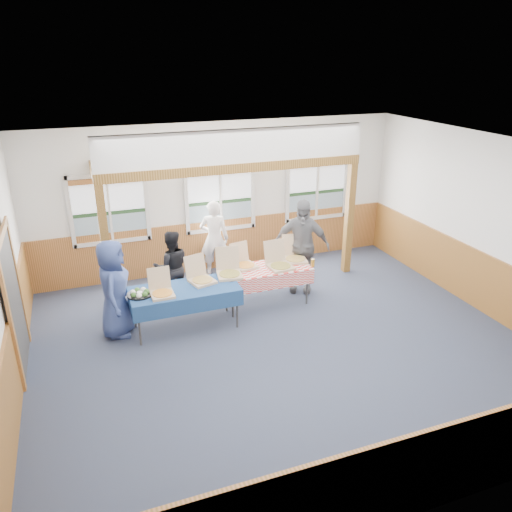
# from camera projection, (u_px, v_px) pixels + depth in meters

# --- Properties ---
(floor) EXTENTS (8.00, 8.00, 0.00)m
(floor) POSITION_uv_depth(u_px,v_px,m) (282.00, 345.00, 8.26)
(floor) COLOR #252B3D
(floor) RESTS_ON ground
(ceiling) EXTENTS (8.00, 8.00, 0.00)m
(ceiling) POSITION_uv_depth(u_px,v_px,m) (286.00, 151.00, 7.04)
(ceiling) COLOR white
(ceiling) RESTS_ON wall_back
(wall_back) EXTENTS (8.00, 0.00, 8.00)m
(wall_back) POSITION_uv_depth(u_px,v_px,m) (220.00, 198.00, 10.69)
(wall_back) COLOR silver
(wall_back) RESTS_ON floor
(wall_front) EXTENTS (8.00, 0.00, 8.00)m
(wall_front) POSITION_uv_depth(u_px,v_px,m) (433.00, 390.00, 4.61)
(wall_front) COLOR silver
(wall_front) RESTS_ON floor
(wall_right) EXTENTS (0.00, 8.00, 8.00)m
(wall_right) POSITION_uv_depth(u_px,v_px,m) (489.00, 226.00, 8.93)
(wall_right) COLOR silver
(wall_right) RESTS_ON floor
(wainscot_back) EXTENTS (7.98, 0.05, 1.10)m
(wainscot_back) POSITION_uv_depth(u_px,v_px,m) (221.00, 244.00, 11.07)
(wainscot_back) COLOR brown
(wainscot_back) RESTS_ON floor
(wainscot_front) EXTENTS (7.98, 0.05, 1.10)m
(wainscot_front) POSITION_uv_depth(u_px,v_px,m) (417.00, 474.00, 5.04)
(wainscot_front) COLOR brown
(wainscot_front) RESTS_ON floor
(wainscot_left) EXTENTS (0.05, 6.98, 1.10)m
(wainscot_left) POSITION_uv_depth(u_px,v_px,m) (14.00, 365.00, 6.78)
(wainscot_left) COLOR brown
(wainscot_left) RESTS_ON floor
(wainscot_right) EXTENTS (0.05, 6.98, 1.10)m
(wainscot_right) POSITION_uv_depth(u_px,v_px,m) (478.00, 280.00, 9.32)
(wainscot_right) COLOR brown
(wainscot_right) RESTS_ON floor
(cased_opening) EXTENTS (0.06, 1.30, 2.10)m
(cased_opening) POSITION_uv_depth(u_px,v_px,m) (13.00, 303.00, 7.38)
(cased_opening) COLOR #313131
(cased_opening) RESTS_ON wall_left
(window_left) EXTENTS (1.56, 0.10, 1.46)m
(window_left) POSITION_uv_depth(u_px,v_px,m) (109.00, 205.00, 9.89)
(window_left) COLOR silver
(window_left) RESTS_ON wall_back
(window_mid) EXTENTS (1.56, 0.10, 1.46)m
(window_mid) POSITION_uv_depth(u_px,v_px,m) (220.00, 195.00, 10.62)
(window_mid) COLOR silver
(window_mid) RESTS_ON wall_back
(window_right) EXTENTS (1.56, 0.10, 1.46)m
(window_right) POSITION_uv_depth(u_px,v_px,m) (317.00, 185.00, 11.36)
(window_right) COLOR silver
(window_right) RESTS_ON wall_back
(post_left) EXTENTS (0.15, 0.15, 2.40)m
(post_left) POSITION_uv_depth(u_px,v_px,m) (106.00, 249.00, 9.00)
(post_left) COLOR #583B13
(post_left) RESTS_ON floor
(post_right) EXTENTS (0.15, 0.15, 2.40)m
(post_right) POSITION_uv_depth(u_px,v_px,m) (349.00, 219.00, 10.60)
(post_right) COLOR #583B13
(post_right) RESTS_ON floor
(cross_beam) EXTENTS (5.15, 0.18, 0.18)m
(cross_beam) POSITION_uv_depth(u_px,v_px,m) (236.00, 168.00, 9.31)
(cross_beam) COLOR #583B13
(cross_beam) RESTS_ON post_left
(table_left) EXTENTS (2.03, 1.55, 0.76)m
(table_left) POSITION_uv_depth(u_px,v_px,m) (184.00, 291.00, 8.53)
(table_left) COLOR #313131
(table_left) RESTS_ON floor
(table_right) EXTENTS (1.75, 0.97, 0.76)m
(table_right) POSITION_uv_depth(u_px,v_px,m) (266.00, 271.00, 9.35)
(table_right) COLOR #313131
(table_right) RESTS_ON floor
(pizza_box_a) EXTENTS (0.38, 0.46, 0.41)m
(pizza_box_a) POSITION_uv_depth(u_px,v_px,m) (162.00, 291.00, 8.27)
(pizza_box_a) COLOR tan
(pizza_box_a) RESTS_ON table_left
(pizza_box_b) EXTENTS (0.51, 0.57, 0.44)m
(pizza_box_b) POSITION_uv_depth(u_px,v_px,m) (201.00, 278.00, 8.74)
(pizza_box_b) COLOR tan
(pizza_box_b) RESTS_ON table_left
(pizza_box_c) EXTENTS (0.51, 0.59, 0.47)m
(pizza_box_c) POSITION_uv_depth(u_px,v_px,m) (229.00, 272.00, 8.97)
(pizza_box_c) COLOR tan
(pizza_box_c) RESTS_ON table_right
(pizza_box_d) EXTENTS (0.47, 0.54, 0.42)m
(pizza_box_d) POSITION_uv_depth(u_px,v_px,m) (244.00, 263.00, 9.35)
(pizza_box_d) COLOR tan
(pizza_box_d) RESTS_ON table_right
(pizza_box_e) EXTENTS (0.47, 0.55, 0.47)m
(pizza_box_e) POSITION_uv_depth(u_px,v_px,m) (279.00, 264.00, 9.31)
(pizza_box_e) COLOR tan
(pizza_box_e) RESTS_ON table_right
(pizza_box_f) EXTENTS (0.50, 0.58, 0.46)m
(pizza_box_f) POSITION_uv_depth(u_px,v_px,m) (295.00, 257.00, 9.63)
(pizza_box_f) COLOR tan
(pizza_box_f) RESTS_ON table_right
(veggie_tray) EXTENTS (0.42, 0.42, 0.10)m
(veggie_tray) POSITION_uv_depth(u_px,v_px,m) (140.00, 293.00, 8.26)
(veggie_tray) COLOR black
(veggie_tray) RESTS_ON table_left
(drink_glass) EXTENTS (0.07, 0.07, 0.15)m
(drink_glass) POSITION_uv_depth(u_px,v_px,m) (313.00, 263.00, 9.35)
(drink_glass) COLOR #9F6B1A
(drink_glass) RESTS_ON table_right
(woman_white) EXTENTS (0.71, 0.60, 1.67)m
(woman_white) POSITION_uv_depth(u_px,v_px,m) (214.00, 239.00, 10.55)
(woman_white) COLOR silver
(woman_white) RESTS_ON floor
(woman_black) EXTENTS (0.74, 0.59, 1.44)m
(woman_black) POSITION_uv_depth(u_px,v_px,m) (172.00, 267.00, 9.46)
(woman_black) COLOR black
(woman_black) RESTS_ON floor
(man_blue) EXTENTS (0.73, 0.94, 1.71)m
(man_blue) POSITION_uv_depth(u_px,v_px,m) (114.00, 289.00, 8.28)
(man_blue) COLOR navy
(man_blue) RESTS_ON floor
(person_grey) EXTENTS (1.20, 0.97, 1.91)m
(person_grey) POSITION_uv_depth(u_px,v_px,m) (301.00, 246.00, 9.82)
(person_grey) COLOR slate
(person_grey) RESTS_ON floor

